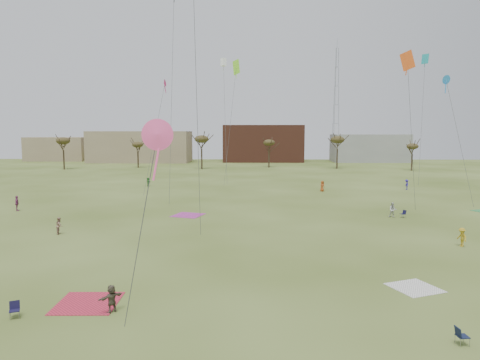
{
  "coord_description": "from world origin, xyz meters",
  "views": [
    {
      "loc": [
        0.96,
        -27.06,
        9.81
      ],
      "look_at": [
        0.0,
        12.0,
        5.5
      ],
      "focal_mm": 32.72,
      "sensor_mm": 36.0,
      "label": 1
    }
  ],
  "objects_px": {
    "camp_chair_center": "(462,340)",
    "camp_chair_right": "(403,215)",
    "camp_chair_left": "(15,313)",
    "radio_tower": "(336,104)"
  },
  "relations": [
    {
      "from": "camp_chair_left",
      "to": "camp_chair_center",
      "type": "height_order",
      "value": "same"
    },
    {
      "from": "camp_chair_center",
      "to": "radio_tower",
      "type": "height_order",
      "value": "radio_tower"
    },
    {
      "from": "camp_chair_center",
      "to": "radio_tower",
      "type": "distance_m",
      "value": 135.28
    },
    {
      "from": "camp_chair_left",
      "to": "camp_chair_right",
      "type": "distance_m",
      "value": 41.05
    },
    {
      "from": "radio_tower",
      "to": "camp_chair_center",
      "type": "bearing_deg",
      "value": -98.26
    },
    {
      "from": "camp_chair_center",
      "to": "camp_chair_right",
      "type": "distance_m",
      "value": 31.38
    },
    {
      "from": "camp_chair_center",
      "to": "radio_tower",
      "type": "bearing_deg",
      "value": -15.02
    },
    {
      "from": "camp_chair_center",
      "to": "camp_chair_right",
      "type": "xyz_separation_m",
      "value": [
        7.73,
        30.42,
        0.0
      ]
    },
    {
      "from": "camp_chair_left",
      "to": "camp_chair_center",
      "type": "distance_m",
      "value": 22.4
    },
    {
      "from": "camp_chair_left",
      "to": "radio_tower",
      "type": "relative_size",
      "value": 0.02
    }
  ]
}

